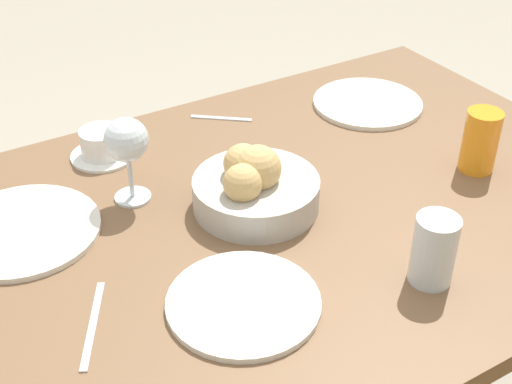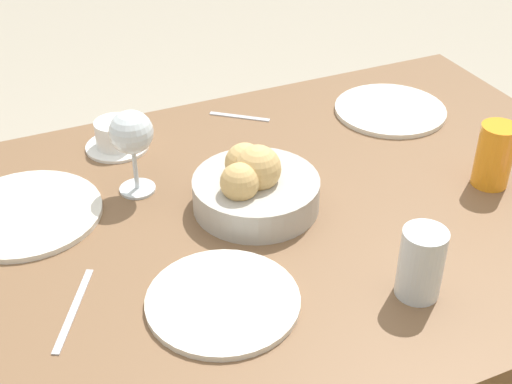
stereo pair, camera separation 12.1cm
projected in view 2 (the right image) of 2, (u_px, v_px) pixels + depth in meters
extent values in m
cube|color=brown|center=(259.00, 225.00, 1.21)|extent=(1.38, 0.88, 0.03)
cube|color=brown|center=(414.00, 202.00, 1.93)|extent=(0.06, 0.06, 0.73)
cylinder|color=#B2ADA3|center=(256.00, 193.00, 1.21)|extent=(0.22, 0.22, 0.05)
sphere|color=tan|center=(246.00, 162.00, 1.20)|extent=(0.07, 0.07, 0.07)
sphere|color=tan|center=(258.00, 168.00, 1.18)|extent=(0.08, 0.08, 0.08)
sphere|color=tan|center=(240.00, 182.00, 1.15)|extent=(0.07, 0.07, 0.07)
sphere|color=tan|center=(257.00, 169.00, 1.19)|extent=(0.06, 0.06, 0.06)
cylinder|color=silver|center=(390.00, 110.00, 1.51)|extent=(0.23, 0.23, 0.01)
cylinder|color=silver|center=(26.00, 213.00, 1.20)|extent=(0.26, 0.26, 0.01)
cylinder|color=silver|center=(223.00, 301.00, 1.02)|extent=(0.22, 0.22, 0.01)
cylinder|color=orange|center=(494.00, 155.00, 1.25)|extent=(0.06, 0.06, 0.12)
cylinder|color=silver|center=(421.00, 263.00, 1.01)|extent=(0.07, 0.07, 0.11)
cylinder|color=silver|center=(138.00, 189.00, 1.27)|extent=(0.06, 0.06, 0.00)
cylinder|color=silver|center=(135.00, 170.00, 1.24)|extent=(0.01, 0.01, 0.07)
sphere|color=silver|center=(131.00, 132.00, 1.20)|extent=(0.08, 0.08, 0.08)
cylinder|color=white|center=(117.00, 146.00, 1.39)|extent=(0.12, 0.12, 0.01)
cylinder|color=white|center=(116.00, 133.00, 1.37)|extent=(0.08, 0.08, 0.05)
cube|color=#B7B7BC|center=(74.00, 309.00, 1.01)|extent=(0.09, 0.16, 0.00)
cube|color=#B7B7BC|center=(240.00, 117.00, 1.49)|extent=(0.11, 0.09, 0.00)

